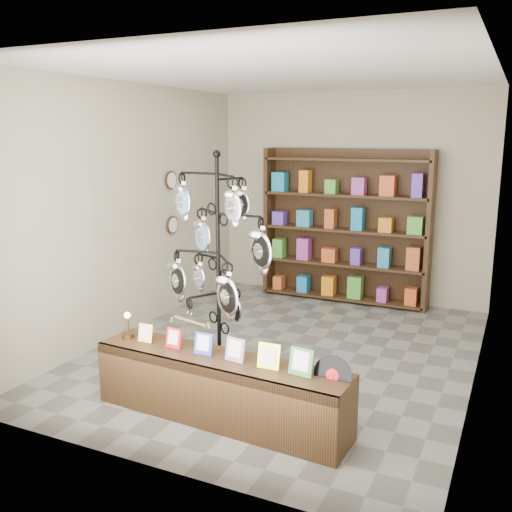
% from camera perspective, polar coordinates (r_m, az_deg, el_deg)
% --- Properties ---
extents(ground, '(5.00, 5.00, 0.00)m').
position_cam_1_polar(ground, '(6.51, 2.78, -9.56)').
color(ground, slate).
rests_on(ground, ground).
extents(room_envelope, '(5.00, 5.00, 5.00)m').
position_cam_1_polar(room_envelope, '(6.07, 2.96, 6.89)').
color(room_envelope, '#AAA189').
rests_on(room_envelope, ground).
extents(display_tree, '(1.22, 1.22, 2.26)m').
position_cam_1_polar(display_tree, '(5.35, -3.82, 0.27)').
color(display_tree, black).
rests_on(display_tree, ground).
extents(front_shelf, '(2.32, 0.60, 0.81)m').
position_cam_1_polar(front_shelf, '(4.98, -3.63, -13.07)').
color(front_shelf, black).
rests_on(front_shelf, ground).
extents(back_shelving, '(2.42, 0.36, 2.20)m').
position_cam_1_polar(back_shelving, '(8.33, 8.89, 2.49)').
color(back_shelving, black).
rests_on(back_shelving, ground).
extents(wall_clocks, '(0.03, 0.24, 0.84)m').
position_cam_1_polar(wall_clocks, '(7.74, -8.45, 5.29)').
color(wall_clocks, black).
rests_on(wall_clocks, ground).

